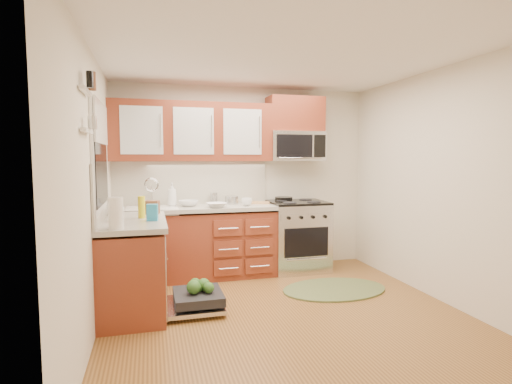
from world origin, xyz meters
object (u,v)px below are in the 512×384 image
object	(u,v)px
dishwasher	(194,301)
bowl_a	(217,205)
sink	(152,218)
range	(298,236)
paper_towel_roll	(116,213)
cutting_board	(259,203)
microwave	(295,146)
rug	(334,289)
bowl_b	(189,203)
stock_pot	(232,200)
skillet	(284,199)
cup	(247,202)
upper_cabinets	(192,132)

from	to	relation	value
dishwasher	bowl_a	world-z (taller)	bowl_a
sink	dishwasher	distance (m)	1.38
range	paper_towel_roll	size ratio (longest dim) A/B	3.39
cutting_board	bowl_a	xyz separation A→B (m)	(-0.63, -0.30, 0.02)
microwave	dishwasher	bearing A→B (deg)	-140.93
microwave	paper_towel_roll	distance (m)	2.81
rug	bowl_b	size ratio (longest dim) A/B	5.09
rug	stock_pot	size ratio (longest dim) A/B	6.94
stock_pot	skillet	bearing A→B (deg)	5.12
skillet	bowl_a	size ratio (longest dim) A/B	1.00
skillet	paper_towel_roll	xyz separation A→B (m)	(-2.10, -1.64, 0.09)
rug	cup	size ratio (longest dim) A/B	9.49
cutting_board	dishwasher	bearing A→B (deg)	-129.31
rug	skillet	world-z (taller)	skillet
bowl_b	range	bearing A→B (deg)	-1.21
bowl_a	upper_cabinets	bearing A→B (deg)	128.11
microwave	cup	bearing A→B (deg)	-162.31
upper_cabinets	skillet	world-z (taller)	upper_cabinets
sink	paper_towel_roll	world-z (taller)	paper_towel_roll
upper_cabinets	cup	size ratio (longest dim) A/B	15.64
microwave	bowl_a	size ratio (longest dim) A/B	3.09
microwave	sink	bearing A→B (deg)	-176.15
cutting_board	bowl_b	distance (m)	0.96
upper_cabinets	range	xyz separation A→B (m)	(1.41, -0.15, -1.40)
upper_cabinets	range	distance (m)	1.99
rug	paper_towel_roll	size ratio (longest dim) A/B	4.43
dishwasher	bowl_a	distance (m)	1.34
microwave	upper_cabinets	bearing A→B (deg)	178.98
dishwasher	stock_pot	world-z (taller)	stock_pot
bowl_b	cup	xyz separation A→B (m)	(0.73, -0.15, 0.01)
microwave	skillet	bearing A→B (deg)	153.45
sink	skillet	distance (m)	1.81
dishwasher	bowl_b	distance (m)	1.45
microwave	rug	distance (m)	1.99
range	cutting_board	size ratio (longest dim) A/B	3.24
cup	range	bearing A→B (deg)	9.00
dishwasher	sink	bearing A→B (deg)	109.20
range	stock_pot	bearing A→B (deg)	172.25
bowl_b	stock_pot	bearing A→B (deg)	8.92
skillet	cup	world-z (taller)	cup
skillet	cup	size ratio (longest dim) A/B	1.87
upper_cabinets	microwave	distance (m)	1.42
dishwasher	rug	world-z (taller)	dishwasher
dishwasher	cup	bearing A→B (deg)	51.92
upper_cabinets	sink	size ratio (longest dim) A/B	3.31
paper_towel_roll	bowl_a	bearing A→B (deg)	49.39
microwave	paper_towel_roll	world-z (taller)	microwave
upper_cabinets	microwave	world-z (taller)	upper_cabinets
stock_pot	paper_towel_roll	distance (m)	2.07
bowl_a	cup	size ratio (longest dim) A/B	1.88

